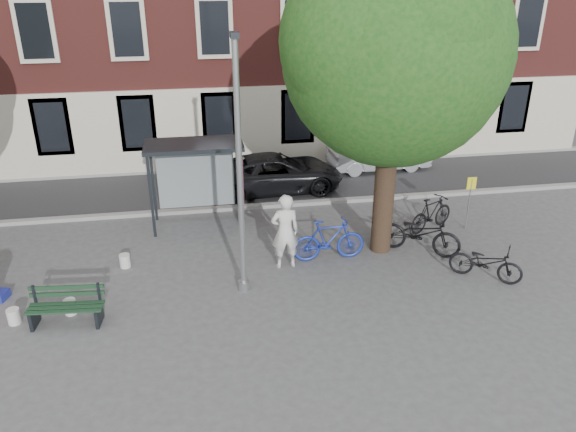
# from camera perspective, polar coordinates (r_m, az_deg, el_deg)

# --- Properties ---
(ground) EXTENTS (90.00, 90.00, 0.00)m
(ground) POSITION_cam_1_polar(r_m,az_deg,el_deg) (14.06, -4.49, -7.45)
(ground) COLOR #4C4C4F
(ground) RESTS_ON ground
(road) EXTENTS (40.00, 4.00, 0.01)m
(road) POSITION_cam_1_polar(r_m,az_deg,el_deg) (20.34, -6.40, 2.88)
(road) COLOR #28282B
(road) RESTS_ON ground
(curb_near) EXTENTS (40.00, 0.25, 0.12)m
(curb_near) POSITION_cam_1_polar(r_m,az_deg,el_deg) (18.47, -5.99, 0.81)
(curb_near) COLOR gray
(curb_near) RESTS_ON ground
(curb_far) EXTENTS (40.00, 0.25, 0.12)m
(curb_far) POSITION_cam_1_polar(r_m,az_deg,el_deg) (22.19, -6.75, 4.86)
(curb_far) COLOR gray
(curb_far) RESTS_ON ground
(lamppost) EXTENTS (0.28, 0.35, 6.11)m
(lamppost) POSITION_cam_1_polar(r_m,az_deg,el_deg) (12.82, -4.89, 3.20)
(lamppost) COLOR #9EA0A3
(lamppost) RESTS_ON ground
(tree_right) EXTENTS (5.76, 5.60, 8.20)m
(tree_right) POSITION_cam_1_polar(r_m,az_deg,el_deg) (14.31, 11.08, 16.79)
(tree_right) COLOR black
(tree_right) RESTS_ON ground
(bus_shelter) EXTENTS (2.85, 1.45, 2.62)m
(bus_shelter) POSITION_cam_1_polar(r_m,az_deg,el_deg) (16.95, -8.10, 5.24)
(bus_shelter) COLOR #1E2328
(bus_shelter) RESTS_ON ground
(painter) EXTENTS (0.78, 0.54, 2.05)m
(painter) POSITION_cam_1_polar(r_m,az_deg,el_deg) (14.56, -0.30, -1.57)
(painter) COLOR silver
(painter) RESTS_ON ground
(bench) EXTENTS (1.68, 0.69, 0.84)m
(bench) POSITION_cam_1_polar(r_m,az_deg,el_deg) (13.55, -21.60, -8.70)
(bench) COLOR #1E2328
(bench) RESTS_ON ground
(bike_a) EXTENTS (2.32, 1.88, 1.18)m
(bike_a) POSITION_cam_1_polar(r_m,az_deg,el_deg) (15.88, 13.24, -1.71)
(bike_a) COLOR black
(bike_a) RESTS_ON ground
(bike_b) EXTENTS (1.99, 0.59, 1.19)m
(bike_b) POSITION_cam_1_polar(r_m,az_deg,el_deg) (15.12, 4.17, -2.43)
(bike_b) COLOR #1C2F9B
(bike_b) RESTS_ON ground
(bike_c) EXTENTS (1.84, 1.56, 0.95)m
(bike_c) POSITION_cam_1_polar(r_m,az_deg,el_deg) (15.09, 19.46, -4.45)
(bike_c) COLOR black
(bike_c) RESTS_ON ground
(bike_d) EXTENTS (1.81, 1.25, 1.07)m
(bike_d) POSITION_cam_1_polar(r_m,az_deg,el_deg) (17.35, 14.37, 0.25)
(bike_d) COLOR black
(bike_d) RESTS_ON ground
(car_dark) EXTENTS (4.85, 2.49, 1.31)m
(car_dark) POSITION_cam_1_polar(r_m,az_deg,el_deg) (19.77, -1.25, 4.40)
(car_dark) COLOR black
(car_dark) RESTS_ON ground
(car_silver) EXTENTS (3.97, 1.58, 1.29)m
(car_silver) POSITION_cam_1_polar(r_m,az_deg,el_deg) (22.15, 9.22, 6.27)
(car_silver) COLOR #96989D
(car_silver) RESTS_ON ground
(bucket_a) EXTENTS (0.28, 0.28, 0.36)m
(bucket_a) POSITION_cam_1_polar(r_m,az_deg,el_deg) (13.97, -21.24, -8.58)
(bucket_a) COLOR silver
(bucket_a) RESTS_ON ground
(bucket_b) EXTENTS (0.33, 0.33, 0.36)m
(bucket_b) POSITION_cam_1_polar(r_m,az_deg,el_deg) (14.13, -26.09, -9.13)
(bucket_b) COLOR silver
(bucket_b) RESTS_ON ground
(bucket_c) EXTENTS (0.35, 0.35, 0.36)m
(bucket_c) POSITION_cam_1_polar(r_m,az_deg,el_deg) (15.53, -16.24, -4.39)
(bucket_c) COLOR silver
(bucket_c) RESTS_ON ground
(notice_sign) EXTENTS (0.29, 0.04, 1.66)m
(notice_sign) POSITION_cam_1_polar(r_m,az_deg,el_deg) (17.51, 18.02, 2.21)
(notice_sign) COLOR #9EA0A3
(notice_sign) RESTS_ON ground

